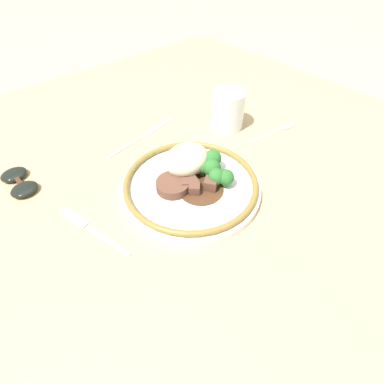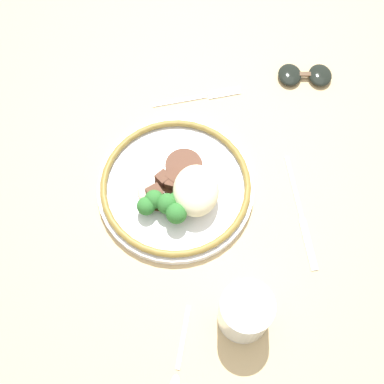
% 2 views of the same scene
% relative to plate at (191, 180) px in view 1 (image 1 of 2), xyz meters
% --- Properties ---
extents(ground_plane, '(8.00, 8.00, 0.00)m').
position_rel_plate_xyz_m(ground_plane, '(0.02, 0.05, -0.07)').
color(ground_plane, tan).
extents(dining_table, '(1.30, 1.28, 0.05)m').
position_rel_plate_xyz_m(dining_table, '(0.02, 0.05, -0.05)').
color(dining_table, tan).
rests_on(dining_table, ground).
extents(plate, '(0.28, 0.28, 0.08)m').
position_rel_plate_xyz_m(plate, '(0.00, 0.00, 0.00)').
color(plate, white).
rests_on(plate, dining_table).
extents(juice_glass, '(0.08, 0.08, 0.09)m').
position_rel_plate_xyz_m(juice_glass, '(0.22, 0.11, 0.02)').
color(juice_glass, '#F4AD19').
rests_on(juice_glass, dining_table).
extents(fork, '(0.05, 0.17, 0.00)m').
position_rel_plate_xyz_m(fork, '(-0.21, 0.04, -0.02)').
color(fork, silver).
rests_on(fork, dining_table).
extents(knife, '(0.22, 0.05, 0.00)m').
position_rel_plate_xyz_m(knife, '(0.04, 0.22, -0.02)').
color(knife, silver).
rests_on(knife, dining_table).
extents(spoon, '(0.16, 0.03, 0.01)m').
position_rel_plate_xyz_m(spoon, '(0.32, 0.01, -0.02)').
color(spoon, silver).
rests_on(spoon, dining_table).
extents(sunglasses, '(0.05, 0.11, 0.02)m').
position_rel_plate_xyz_m(sunglasses, '(-0.26, 0.24, -0.01)').
color(sunglasses, black).
rests_on(sunglasses, dining_table).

